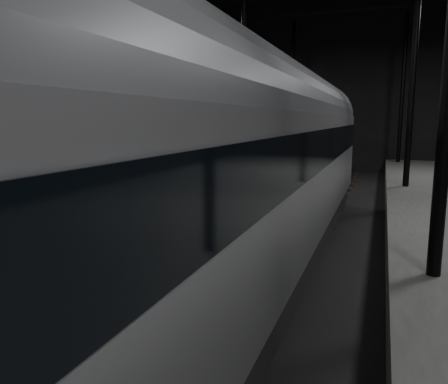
% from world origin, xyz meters
% --- Properties ---
extents(ground, '(44.00, 44.00, 0.00)m').
position_xyz_m(ground, '(0.00, 0.00, 0.00)').
color(ground, black).
rests_on(ground, ground).
extents(platform_left, '(9.00, 43.80, 1.00)m').
position_xyz_m(platform_left, '(-7.50, 0.00, 0.50)').
color(platform_left, '#50504E').
rests_on(platform_left, ground).
extents(tactile_strip, '(0.50, 43.80, 0.01)m').
position_xyz_m(tactile_strip, '(-3.25, 0.00, 1.00)').
color(tactile_strip, olive).
rests_on(tactile_strip, platform_left).
extents(track, '(2.40, 43.00, 0.24)m').
position_xyz_m(track, '(0.00, 0.00, 0.07)').
color(track, '#3F3328').
rests_on(track, ground).
extents(train, '(3.01, 20.11, 5.38)m').
position_xyz_m(train, '(-0.00, -2.25, 3.00)').
color(train, '#A0A3A8').
rests_on(train, ground).
extents(woman, '(0.78, 0.67, 1.81)m').
position_xyz_m(woman, '(-6.03, -3.14, 1.90)').
color(woman, tan).
rests_on(woman, platform_left).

